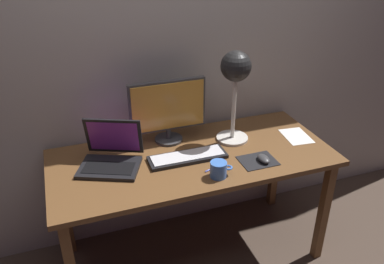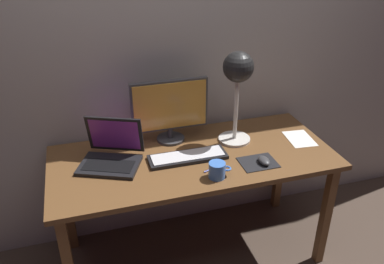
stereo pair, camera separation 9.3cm
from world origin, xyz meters
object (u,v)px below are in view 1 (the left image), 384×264
Objects in this scene: monitor at (168,109)px; pen at (215,167)px; desk_lamp at (236,75)px; coffee_mug at (219,169)px; keyboard_main at (188,157)px; mouse at (264,159)px; laptop at (111,153)px.

monitor is 0.45m from pen.
desk_lamp is 4.51× the size of coffee_mug.
monitor is at bearing 106.19° from coffee_mug.
keyboard_main is (0.04, -0.24, -0.20)m from monitor.
monitor is at bearing 162.64° from desk_lamp.
coffee_mug is at bearing -73.81° from monitor.
monitor is 0.62m from mouse.
desk_lamp reaches higher than monitor.
coffee_mug is 0.87× the size of pen.
mouse is 0.29m from coffee_mug.
laptop is 0.72× the size of desk_lamp.
pen is (0.15, -0.38, -0.21)m from monitor.
desk_lamp reaches higher than keyboard_main.
coffee_mug reaches higher than pen.
pen is (0.11, -0.14, -0.01)m from keyboard_main.
coffee_mug is at bearing -32.35° from laptop.
pen is (0.51, -0.24, -0.06)m from laptop.
coffee_mug is (0.13, -0.46, -0.17)m from monitor.
keyboard_main is 0.42m from mouse.
mouse is (0.42, -0.41, -0.19)m from monitor.
coffee_mug is (-0.24, -0.34, -0.37)m from desk_lamp.
pen is (0.01, 0.08, -0.04)m from coffee_mug.
coffee_mug is (-0.29, -0.05, 0.02)m from mouse.
pen is at bearing 79.78° from coffee_mug.
laptop is 0.57m from pen.
desk_lamp is at bearing 55.52° from coffee_mug.
monitor reaches higher than laptop.
mouse is (0.79, -0.27, -0.05)m from laptop.
mouse is at bearing -6.61° from pen.
monitor is 0.44m from desk_lamp.
laptop is 0.81m from desk_lamp.
desk_lamp is 0.53m from pen.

